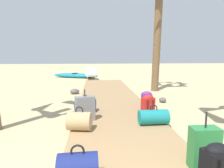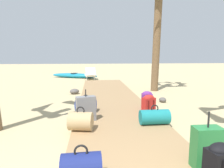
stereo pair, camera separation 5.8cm
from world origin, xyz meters
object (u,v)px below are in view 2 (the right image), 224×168
object	(u,v)px
duffel_bag_teal	(154,117)
backpack_red	(149,104)
duffel_bag_blue	(86,105)
lounge_chair	(90,74)
backpack_purple	(147,100)
duffel_bag_navy	(81,168)
duffel_bag_tan	(81,121)
suitcase_grey	(86,108)
palm_tree_far_right	(159,0)
kayak	(74,75)
suitcase_green	(206,148)

from	to	relation	value
duffel_bag_teal	backpack_red	xyz separation A→B (m)	(0.08, 0.72, 0.10)
duffel_bag_blue	lounge_chair	distance (m)	7.48
backpack_purple	duffel_bag_navy	bearing A→B (deg)	-118.28
backpack_purple	lounge_chair	world-z (taller)	lounge_chair
duffel_bag_teal	duffel_bag_tan	distance (m)	1.56
duffel_bag_teal	backpack_red	world-z (taller)	backpack_red
suitcase_grey	palm_tree_far_right	size ratio (longest dim) A/B	0.15
duffel_bag_navy	suitcase_grey	world-z (taller)	suitcase_grey
duffel_bag_navy	palm_tree_far_right	size ratio (longest dim) A/B	0.10
duffel_bag_teal	backpack_purple	xyz separation A→B (m)	(0.18, 1.21, 0.10)
duffel_bag_teal	suitcase_grey	xyz separation A→B (m)	(-1.47, 0.39, 0.12)
duffel_bag_blue	palm_tree_far_right	xyz separation A→B (m)	(2.90, 2.95, 3.48)
duffel_bag_blue	kayak	size ratio (longest dim) A/B	0.17
palm_tree_far_right	lounge_chair	xyz separation A→B (m)	(-2.88, 4.53, -3.40)
backpack_purple	kayak	world-z (taller)	backpack_purple
lounge_chair	kayak	bearing A→B (deg)	138.94
duffel_bag_tan	backpack_red	size ratio (longest dim) A/B	1.04
duffel_bag_teal	lounge_chair	xyz separation A→B (m)	(-1.47, 8.60, 0.09)
duffel_bag_navy	backpack_purple	distance (m)	3.44
suitcase_grey	lounge_chair	size ratio (longest dim) A/B	0.44
palm_tree_far_right	backpack_purple	bearing A→B (deg)	-113.30
duffel_bag_tan	backpack_red	distance (m)	1.86
suitcase_grey	duffel_bag_teal	bearing A→B (deg)	-14.77
duffel_bag_blue	kayak	world-z (taller)	duffel_bag_blue
suitcase_grey	suitcase_green	distance (m)	2.61
backpack_purple	suitcase_grey	xyz separation A→B (m)	(-1.64, -0.82, 0.02)
duffel_bag_navy	duffel_bag_teal	distance (m)	2.32
backpack_purple	duffel_bag_tan	xyz separation A→B (m)	(-1.73, -1.39, -0.07)
palm_tree_far_right	suitcase_green	bearing A→B (deg)	-102.34
duffel_bag_teal	kayak	size ratio (longest dim) A/B	0.19
suitcase_green	kayak	size ratio (longest dim) A/B	0.23
duffel_bag_teal	duffel_bag_tan	size ratio (longest dim) A/B	1.22
duffel_bag_navy	duffel_bag_teal	bearing A→B (deg)	51.37
backpack_red	suitcase_grey	bearing A→B (deg)	-167.92
backpack_purple	suitcase_grey	bearing A→B (deg)	-153.39
lounge_chair	kayak	xyz separation A→B (m)	(-1.07, 0.93, -0.17)
duffel_bag_teal	suitcase_green	bearing A→B (deg)	-84.61
backpack_red	suitcase_grey	world-z (taller)	suitcase_grey
suitcase_green	lounge_chair	bearing A→B (deg)	99.03
backpack_red	duffel_bag_teal	bearing A→B (deg)	-96.34
backpack_purple	suitcase_green	distance (m)	2.87
duffel_bag_blue	lounge_chair	size ratio (longest dim) A/B	0.36
backpack_purple	duffel_bag_tan	size ratio (longest dim) A/B	0.95
duffel_bag_navy	suitcase_grey	distance (m)	2.20
backpack_purple	backpack_red	xyz separation A→B (m)	(-0.10, -0.49, 0.00)
kayak	duffel_bag_blue	bearing A→B (deg)	-82.87
duffel_bag_tan	palm_tree_far_right	distance (m)	6.23
backpack_red	kayak	distance (m)	9.19
backpack_red	suitcase_green	bearing A→B (deg)	-88.15
backpack_red	duffel_bag_blue	world-z (taller)	backpack_red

